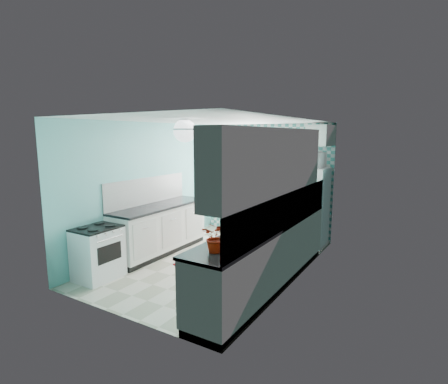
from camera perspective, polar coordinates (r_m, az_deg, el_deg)
The scene contains 26 objects.
floor at distance 6.39m, azimuth -1.57°, elevation -11.50°, with size 3.00×4.40×0.02m, color beige.
ceiling at distance 5.98m, azimuth -1.68°, elevation 11.70°, with size 3.00×4.40×0.02m, color white.
wall_back at distance 7.99m, azimuth 6.96°, elevation 1.96°, with size 3.00×0.02×2.50m, color #71C8C4.
wall_front at distance 4.40m, azimuth -17.38°, elevation -4.34°, with size 3.00×0.02×2.50m, color #71C8C4.
wall_left at distance 6.98m, azimuth -12.12°, elevation 0.77°, with size 0.02×4.40×2.50m, color #71C8C4.
wall_right at distance 5.41m, azimuth 11.98°, elevation -1.64°, with size 0.02×4.40×2.50m, color #71C8C4.
accent_wall at distance 7.97m, azimuth 6.90°, elevation 1.94°, with size 3.00×0.01×2.50m, color teal.
window at distance 8.06m, azimuth 4.58°, elevation 4.20°, with size 1.04×0.05×1.44m.
backsplash_right at distance 5.06m, azimuth 10.23°, elevation -2.97°, with size 0.02×3.60×0.51m, color white.
backsplash_left at distance 6.92m, azimuth -12.39°, elevation 0.23°, with size 0.02×2.15×0.51m, color white.
upper_cabinets_right at distance 4.83m, azimuth 7.91°, elevation 4.98°, with size 0.33×3.20×0.90m, color silver.
upper_cabinet_fridge at distance 7.13m, azimuth 15.53°, elevation 8.88°, with size 0.40×0.74×0.40m, color silver.
ceiling_light at distance 5.32m, azimuth -6.40°, elevation 9.95°, with size 0.34×0.34×0.35m.
base_cabinets_right at distance 5.37m, azimuth 7.08°, elevation -10.45°, with size 0.60×3.60×0.90m, color white.
countertop_right at distance 5.23m, azimuth 7.03°, elevation -5.58°, with size 0.63×3.60×0.04m, color black.
base_cabinets_left at distance 6.89m, azimuth -10.42°, elevation -6.10°, with size 0.60×2.15×0.90m, color white.
countertop_left at distance 6.77m, azimuth -10.44°, elevation -2.27°, with size 0.63×2.15×0.04m, color black.
fridge at distance 7.32m, azimuth 13.60°, elevation -2.41°, with size 0.70×0.70×1.62m.
stove at distance 5.93m, azimuth -19.89°, elevation -9.21°, with size 0.55×0.68×0.82m.
sink at distance 5.99m, azimuth 10.52°, elevation -3.67°, with size 0.52×0.44×0.53m.
rug at distance 6.39m, azimuth -2.40°, elevation -11.34°, with size 0.75×1.07×0.02m, color #6D1805.
dish_towel at distance 6.37m, azimuth 8.28°, elevation -7.02°, with size 0.01×0.21×0.31m, color #66B3A2.
fruit_bowl at distance 4.24m, azimuth 0.89°, elevation -8.37°, with size 0.23×0.23×0.06m, color white.
potted_plant at distance 3.96m, azimuth -1.20°, elevation -7.39°, with size 0.32×0.28×0.35m, color #AD1E06.
soap_bottle at distance 6.48m, azimuth 12.70°, elevation -1.79°, with size 0.09×0.09×0.20m, color #95A9B9.
microwave at distance 7.19m, azimuth 13.90°, elevation 5.12°, with size 0.56×0.38×0.31m, color white.
Camera 1 is at (3.23, -5.03, 2.25)m, focal length 28.00 mm.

